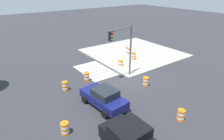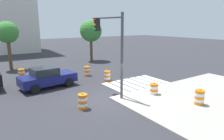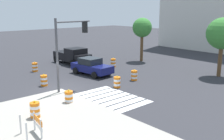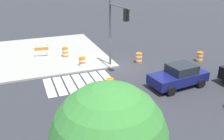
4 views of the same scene
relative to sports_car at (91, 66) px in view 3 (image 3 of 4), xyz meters
name	(u,v)px [view 3 (image 3 of 4)]	position (x,y,z in m)	size (l,w,h in m)	color
ground_plane	(62,90)	(2.59, -4.97, -0.81)	(120.00, 120.00, 0.00)	#2D2D33
crosswalk_stripes	(112,98)	(6.59, -3.17, -0.80)	(5.10, 3.20, 0.02)	silver
sports_car	(91,66)	(0.00, 0.00, 0.00)	(4.45, 2.44, 1.63)	navy
pickup_truck	(73,56)	(-5.46, 1.49, 0.16)	(5.18, 2.41, 1.92)	black
traffic_barrel_near_corner	(44,81)	(0.47, -5.35, -0.36)	(0.56, 0.56, 1.02)	orange
traffic_barrel_crosswalk_end	(134,75)	(4.29, 1.53, -0.36)	(0.56, 0.56, 1.02)	orange
traffic_barrel_median_near	(117,82)	(4.92, -1.15, -0.36)	(0.56, 0.56, 1.02)	orange
traffic_barrel_median_far	(113,63)	(-1.20, 3.94, -0.36)	(0.56, 0.56, 1.02)	orange
traffic_barrel_far_curb	(35,67)	(-4.90, -3.57, -0.36)	(0.56, 0.56, 1.02)	orange
traffic_barrel_lane_center	(69,98)	(5.56, -6.18, -0.36)	(0.56, 0.56, 1.02)	orange
traffic_barrel_on_sidewalk	(35,110)	(6.47, -9.06, -0.21)	(0.56, 0.56, 1.02)	orange
construction_barricade	(35,124)	(8.54, -10.07, -0.09)	(1.34, 0.95, 1.00)	silver
traffic_light_pole	(69,41)	(3.09, -4.43, 3.10)	(0.59, 3.29, 5.50)	#4C4C51
street_tree_streetside_near	(142,28)	(-1.41, 8.83, 3.21)	(2.34, 2.34, 5.27)	brown
street_tree_streetside_mid	(222,34)	(8.66, 8.64, 3.22)	(2.94, 2.94, 5.55)	brown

